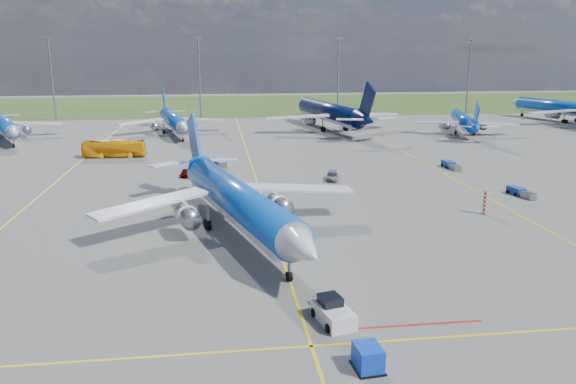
{
  "coord_description": "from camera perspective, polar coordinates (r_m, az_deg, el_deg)",
  "views": [
    {
      "loc": [
        -5.91,
        -53.43,
        19.36
      ],
      "look_at": [
        1.81,
        6.24,
        4.0
      ],
      "focal_mm": 35.0,
      "sensor_mm": 36.0,
      "label": 1
    }
  ],
  "objects": [
    {
      "name": "bg_jet_nnw",
      "position": [
        134.38,
        -11.44,
        5.75
      ],
      "size": [
        34.06,
        40.51,
        9.31
      ],
      "primitive_type": null,
      "rotation": [
        0.0,
        0.0,
        0.22
      ],
      "color": "blue",
      "rests_on": "ground"
    },
    {
      "name": "bg_jet_nw",
      "position": [
        138.3,
        -26.69,
        4.75
      ],
      "size": [
        39.14,
        43.07,
        9.16
      ],
      "primitive_type": null,
      "rotation": [
        0.0,
        0.0,
        0.45
      ],
      "color": "blue",
      "rests_on": "ground"
    },
    {
      "name": "main_airliner",
      "position": [
        61.06,
        -5.1,
        -4.23
      ],
      "size": [
        42.25,
        49.14,
        11.0
      ],
      "primitive_type": null,
      "rotation": [
        0.0,
        0.0,
        0.28
      ],
      "color": "blue",
      "rests_on": "ground"
    },
    {
      "name": "bg_jet_n",
      "position": [
        140.24,
        4.22,
        6.35
      ],
      "size": [
        44.52,
        53.51,
        12.45
      ],
      "primitive_type": null,
      "rotation": [
        0.0,
        0.0,
        3.33
      ],
      "color": "#07123C",
      "rests_on": "ground"
    },
    {
      "name": "service_car_b",
      "position": [
        78.38,
        -6.12,
        0.45
      ],
      "size": [
        5.16,
        2.92,
        1.36
      ],
      "primitive_type": "imported",
      "rotation": [
        0.0,
        0.0,
        1.43
      ],
      "color": "#999999",
      "rests_on": "ground"
    },
    {
      "name": "bg_jet_ne",
      "position": [
        140.01,
        17.36,
        5.72
      ],
      "size": [
        33.25,
        38.82,
        8.72
      ],
      "primitive_type": null,
      "rotation": [
        0.0,
        0.0,
        2.88
      ],
      "color": "blue",
      "rests_on": "ground"
    },
    {
      "name": "pushback_tug",
      "position": [
        41.95,
        4.55,
        -12.07
      ],
      "size": [
        2.88,
        5.55,
        1.84
      ],
      "rotation": [
        0.0,
        0.0,
        0.24
      ],
      "color": "silver",
      "rests_on": "ground"
    },
    {
      "name": "uld_container",
      "position": [
        36.64,
        8.13,
        -16.31
      ],
      "size": [
        1.74,
        2.09,
        1.56
      ],
      "primitive_type": "cube",
      "rotation": [
        0.0,
        0.0,
        0.1
      ],
      "color": "#0E39C4",
      "rests_on": "ground"
    },
    {
      "name": "service_car_a",
      "position": [
        89.19,
        -10.39,
        1.93
      ],
      "size": [
        1.6,
        3.5,
        1.16
      ],
      "primitive_type": "imported",
      "rotation": [
        0.0,
        0.0,
        -0.07
      ],
      "color": "#999999",
      "rests_on": "ground"
    },
    {
      "name": "baggage_tug_w",
      "position": [
        82.34,
        22.54,
        -0.04
      ],
      "size": [
        2.07,
        4.83,
        1.05
      ],
      "rotation": [
        0.0,
        0.0,
        0.18
      ],
      "color": "navy",
      "rests_on": "ground"
    },
    {
      "name": "grass_strip",
      "position": [
        204.44,
        -5.75,
        8.82
      ],
      "size": [
        400.0,
        80.0,
        0.01
      ],
      "primitive_type": "cube",
      "color": "#2D4719",
      "rests_on": "ground"
    },
    {
      "name": "service_car_c",
      "position": [
        85.46,
        4.51,
        1.6
      ],
      "size": [
        2.72,
        4.53,
        1.23
      ],
      "primitive_type": "imported",
      "rotation": [
        0.0,
        0.0,
        -0.25
      ],
      "color": "#999999",
      "rests_on": "ground"
    },
    {
      "name": "bg_jet_ene",
      "position": [
        172.74,
        26.08,
        6.44
      ],
      "size": [
        43.18,
        49.38,
        10.86
      ],
      "primitive_type": null,
      "rotation": [
        0.0,
        0.0,
        3.47
      ],
      "color": "blue",
      "rests_on": "ground"
    },
    {
      "name": "baggage_tug_e",
      "position": [
        97.59,
        16.19,
        2.61
      ],
      "size": [
        1.56,
        4.95,
        1.1
      ],
      "rotation": [
        0.0,
        0.0,
        0.05
      ],
      "color": "#183C94",
      "rests_on": "ground"
    },
    {
      "name": "warning_post",
      "position": [
        71.5,
        19.42,
        -0.98
      ],
      "size": [
        0.5,
        0.5,
        3.0
      ],
      "primitive_type": "cylinder",
      "color": "red",
      "rests_on": "ground"
    },
    {
      "name": "floodlight_masts",
      "position": [
        164.35,
        -1.85,
        11.94
      ],
      "size": [
        202.2,
        0.5,
        22.7
      ],
      "color": "slate",
      "rests_on": "ground"
    },
    {
      "name": "taxiway_lines",
      "position": [
        83.63,
        -3.0,
        0.92
      ],
      "size": [
        60.25,
        160.0,
        0.02
      ],
      "color": "yellow",
      "rests_on": "ground"
    },
    {
      "name": "ground",
      "position": [
        57.14,
        -1.0,
        -5.49
      ],
      "size": [
        400.0,
        400.0,
        0.0
      ],
      "primitive_type": "plane",
      "color": "#51514F",
      "rests_on": "ground"
    },
    {
      "name": "apron_bus",
      "position": [
        108.39,
        -17.25,
        4.24
      ],
      "size": [
        11.41,
        2.86,
        3.17
      ],
      "primitive_type": "imported",
      "rotation": [
        0.0,
        0.0,
        1.55
      ],
      "color": "#F2A50E",
      "rests_on": "ground"
    },
    {
      "name": "baggage_tug_c",
      "position": [
        97.41,
        -6.9,
        3.09
      ],
      "size": [
        2.25,
        5.51,
        1.2
      ],
      "rotation": [
        0.0,
        0.0,
        0.16
      ],
      "color": "#184D91",
      "rests_on": "ground"
    }
  ]
}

